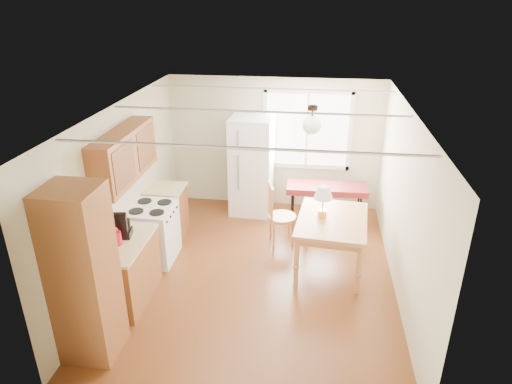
% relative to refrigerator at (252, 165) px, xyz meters
% --- Properties ---
extents(room_shell, '(4.60, 5.60, 2.62)m').
position_rel_refrigerator_xyz_m(room_shell, '(0.39, -2.12, 0.32)').
color(room_shell, '#522710').
rests_on(room_shell, ground).
extents(kitchen_run, '(0.65, 3.40, 2.20)m').
position_rel_refrigerator_xyz_m(kitchen_run, '(-1.33, -2.75, -0.09)').
color(kitchen_run, brown).
rests_on(kitchen_run, ground).
extents(window_unit, '(1.64, 0.05, 1.51)m').
position_rel_refrigerator_xyz_m(window_unit, '(0.99, 0.35, 0.62)').
color(window_unit, white).
rests_on(window_unit, room_shell).
extents(pendant_light, '(0.26, 0.26, 0.40)m').
position_rel_refrigerator_xyz_m(pendant_light, '(1.09, -1.72, 1.31)').
color(pendant_light, black).
rests_on(pendant_light, room_shell).
extents(refrigerator, '(0.80, 0.81, 1.85)m').
position_rel_refrigerator_xyz_m(refrigerator, '(0.00, 0.00, 0.00)').
color(refrigerator, white).
rests_on(refrigerator, ground).
extents(bench, '(1.47, 0.57, 0.67)m').
position_rel_refrigerator_xyz_m(bench, '(1.40, -0.17, -0.32)').
color(bench, maroon).
rests_on(bench, ground).
extents(dining_table, '(1.12, 1.43, 0.84)m').
position_rel_refrigerator_xyz_m(dining_table, '(1.46, -1.80, -0.19)').
color(dining_table, '#B87946').
rests_on(dining_table, ground).
extents(chair, '(0.51, 0.50, 1.07)m').
position_rel_refrigerator_xyz_m(chair, '(0.57, -1.20, -0.31)').
color(chair, '#B87946').
rests_on(chair, ground).
extents(table_lamp, '(0.28, 0.28, 0.49)m').
position_rel_refrigerator_xyz_m(table_lamp, '(1.31, -1.77, 0.27)').
color(table_lamp, gold).
rests_on(table_lamp, dining_table).
extents(coffee_maker, '(0.23, 0.28, 0.39)m').
position_rel_refrigerator_xyz_m(coffee_maker, '(-1.33, -2.84, 0.11)').
color(coffee_maker, black).
rests_on(coffee_maker, kitchen_run).
extents(kettle, '(0.13, 0.13, 0.25)m').
position_rel_refrigerator_xyz_m(kettle, '(-1.33, -3.05, 0.08)').
color(kettle, red).
rests_on(kettle, kitchen_run).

